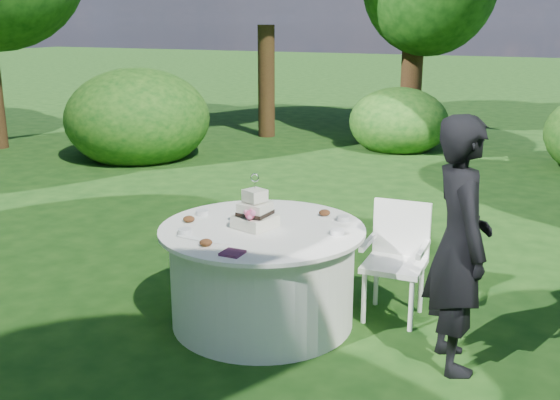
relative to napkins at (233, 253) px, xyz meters
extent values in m
plane|color=black|center=(-0.09, 0.61, -0.78)|extent=(80.00, 80.00, 0.00)
cube|color=#4A203E|center=(0.00, 0.00, 0.00)|extent=(0.14, 0.14, 0.02)
ellipsoid|color=white|center=(-0.32, 0.16, 0.00)|extent=(0.48, 0.07, 0.01)
imported|color=black|center=(1.37, 0.58, 0.08)|extent=(0.65, 0.75, 1.72)
cylinder|color=white|center=(-0.09, 0.61, -0.41)|extent=(1.40, 1.40, 0.74)
cylinder|color=white|center=(-0.09, 0.61, -0.02)|extent=(1.56, 1.56, 0.03)
cube|color=white|center=(-0.13, 0.58, 0.04)|extent=(0.33, 0.33, 0.09)
cube|color=silver|center=(-0.13, 0.58, 0.14)|extent=(0.22, 0.22, 0.09)
cube|color=silver|center=(-0.13, 0.58, 0.24)|extent=(0.19, 0.19, 0.09)
cube|color=black|center=(-0.13, 0.58, 0.11)|extent=(0.23, 0.23, 0.03)
sphere|color=#E54376|center=(-0.11, 0.46, 0.13)|extent=(0.07, 0.07, 0.07)
cylinder|color=silver|center=(-0.13, 0.58, 0.32)|extent=(0.01, 0.01, 0.05)
torus|color=silver|center=(-0.13, 0.58, 0.38)|extent=(0.07, 0.02, 0.07)
cube|color=white|center=(0.81, 1.10, -0.34)|extent=(0.47, 0.47, 0.04)
cube|color=white|center=(0.80, 1.31, -0.10)|extent=(0.45, 0.06, 0.45)
cylinder|color=white|center=(0.63, 0.91, -0.57)|extent=(0.04, 0.04, 0.42)
cylinder|color=white|center=(1.00, 0.93, -0.57)|extent=(0.04, 0.04, 0.42)
cylinder|color=silver|center=(0.62, 1.28, -0.57)|extent=(0.04, 0.04, 0.42)
cylinder|color=silver|center=(0.98, 1.29, -0.57)|extent=(0.04, 0.04, 0.42)
cube|color=white|center=(0.59, 1.10, -0.18)|extent=(0.06, 0.41, 0.04)
cube|color=white|center=(1.02, 1.11, -0.18)|extent=(0.06, 0.41, 0.04)
cylinder|color=silver|center=(0.41, 1.02, 0.01)|extent=(0.10, 0.10, 0.04)
cylinder|color=silver|center=(-0.66, 0.69, 0.01)|extent=(0.10, 0.10, 0.04)
cylinder|color=silver|center=(-0.53, 0.22, 0.01)|extent=(0.10, 0.10, 0.04)
cylinder|color=silver|center=(-0.38, 1.05, 0.01)|extent=(0.10, 0.10, 0.04)
cylinder|color=silver|center=(0.49, 0.68, 0.01)|extent=(0.10, 0.10, 0.04)
ellipsoid|color=#562D16|center=(-0.25, 0.07, 0.02)|extent=(0.09, 0.09, 0.05)
ellipsoid|color=#562D16|center=(0.23, 1.09, 0.02)|extent=(0.09, 0.09, 0.05)
ellipsoid|color=#562D16|center=(-0.66, 0.48, 0.02)|extent=(0.09, 0.09, 0.05)
camera|label=1|loc=(2.04, -3.58, 1.50)|focal=42.00mm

